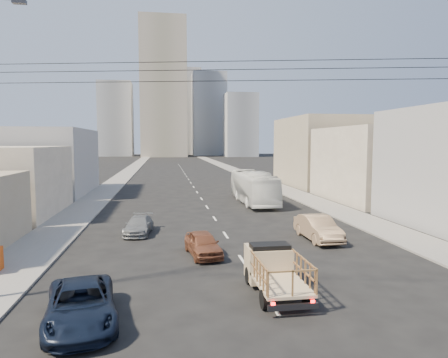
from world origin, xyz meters
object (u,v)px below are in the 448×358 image
object	(u,v)px
sedan_grey	(139,225)
sedan_tan	(318,228)
navy_pickup	(81,305)
flatbed_pickup	(275,267)
sedan_brown	(203,244)
city_bus	(253,187)

from	to	relation	value
sedan_grey	sedan_tan	bearing A→B (deg)	-10.21
navy_pickup	sedan_grey	bearing A→B (deg)	75.03
flatbed_pickup	sedan_tan	size ratio (longest dim) A/B	0.91
navy_pickup	sedan_brown	bearing A→B (deg)	46.96
sedan_tan	sedan_grey	xyz separation A→B (m)	(-11.72, 3.50, -0.20)
navy_pickup	sedan_grey	world-z (taller)	navy_pickup
flatbed_pickup	navy_pickup	distance (m)	7.76
sedan_tan	navy_pickup	bearing A→B (deg)	-142.24
sedan_tan	sedan_brown	bearing A→B (deg)	-163.29
navy_pickup	sedan_brown	xyz separation A→B (m)	(5.05, 7.86, -0.02)
navy_pickup	sedan_tan	bearing A→B (deg)	28.61
city_bus	sedan_brown	size ratio (longest dim) A/B	3.03
navy_pickup	sedan_tan	world-z (taller)	sedan_tan
flatbed_pickup	navy_pickup	size ratio (longest dim) A/B	0.88
sedan_brown	sedan_tan	xyz separation A→B (m)	(7.80, 2.51, 0.12)
city_bus	sedan_grey	world-z (taller)	city_bus
flatbed_pickup	sedan_tan	world-z (taller)	flatbed_pickup
sedan_grey	flatbed_pickup	bearing A→B (deg)	-55.60
sedan_brown	sedan_grey	bearing A→B (deg)	114.90
city_bus	sedan_tan	size ratio (longest dim) A/B	2.48
flatbed_pickup	sedan_grey	size ratio (longest dim) A/B	1.07
navy_pickup	sedan_brown	size ratio (longest dim) A/B	1.27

